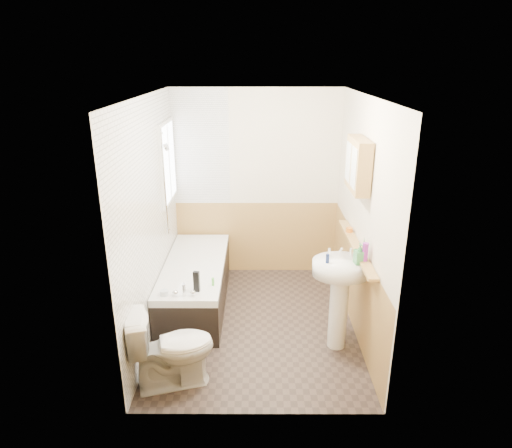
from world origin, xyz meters
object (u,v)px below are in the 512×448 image
at_px(pine_shelf, 356,247).
at_px(medicine_cabinet, 358,165).
at_px(bathtub, 196,283).
at_px(sink, 340,286).
at_px(toilet, 172,348).

height_order(pine_shelf, medicine_cabinet, medicine_cabinet).
distance_m(bathtub, sink, 1.83).
relative_size(toilet, pine_shelf, 0.50).
height_order(toilet, medicine_cabinet, medicine_cabinet).
bearing_deg(toilet, sink, -85.55).
relative_size(sink, medicine_cabinet, 1.89).
xyz_separation_m(toilet, sink, (1.60, 0.59, 0.32)).
bearing_deg(bathtub, medicine_cabinet, -15.04).
bearing_deg(medicine_cabinet, sink, -114.38).
bearing_deg(bathtub, toilet, -91.20).
bearing_deg(bathtub, sink, -28.37).
bearing_deg(pine_shelf, sink, -124.28).
relative_size(bathtub, medicine_cabinet, 3.12).
bearing_deg(pine_shelf, medicine_cabinet, 107.87).
relative_size(bathtub, pine_shelf, 1.18).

